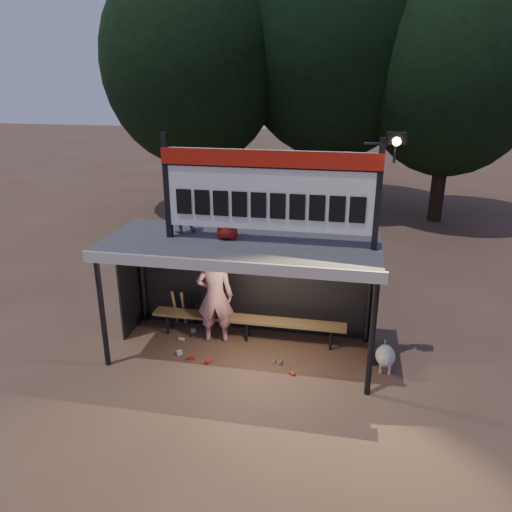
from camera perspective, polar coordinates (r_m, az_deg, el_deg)
The scene contains 13 objects.
ground at distance 10.03m, azimuth -1.59°, elevation -10.95°, with size 80.00×80.00×0.00m, color brown.
player at distance 10.01m, azimuth -4.71°, elevation -4.58°, with size 0.73×0.48×2.00m, color white.
child_a at distance 9.53m, azimuth -8.56°, elevation 5.76°, with size 0.51×0.40×1.05m, color gray.
child_b at distance 9.04m, azimuth -3.31°, elevation 5.22°, with size 0.52×0.34×1.07m, color maroon.
dugout_shelter at distance 9.43m, azimuth -1.37°, elevation -0.55°, with size 5.10×2.08×2.32m.
scoreboard_assembly at distance 8.66m, azimuth 1.82°, elevation 7.77°, with size 4.10×0.27×1.99m.
bench at distance 10.28m, azimuth -0.94°, elevation -7.32°, with size 4.00×0.35×0.48m.
tree_left at distance 19.28m, azimuth -7.31°, elevation 21.14°, with size 6.46×6.46×9.27m.
tree_mid at distance 19.89m, azimuth 9.13°, elevation 22.90°, with size 7.22×7.22×10.36m.
tree_right at distance 19.10m, azimuth 21.57°, elevation 19.00°, with size 6.08×6.08×8.72m.
dog at distance 9.67m, azimuth 14.58°, elevation -11.02°, with size 0.36×0.81×0.49m.
bats at distance 10.88m, azimuth -8.26°, elevation -5.92°, with size 0.49×0.33×0.84m.
litter at distance 9.92m, azimuth -3.85°, elevation -11.12°, with size 2.52×1.30×0.08m.
Camera 1 is at (1.90, -8.35, 5.22)m, focal length 35.00 mm.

